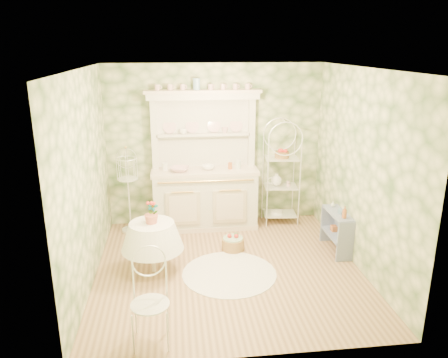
{
  "coord_description": "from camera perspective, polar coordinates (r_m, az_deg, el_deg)",
  "views": [
    {
      "loc": [
        -0.7,
        -5.38,
        2.97
      ],
      "look_at": [
        0.0,
        0.5,
        1.15
      ],
      "focal_mm": 35.0,
      "sensor_mm": 36.0,
      "label": 1
    }
  ],
  "objects": [
    {
      "name": "bottle_glass",
      "position": [
        6.84,
        14.03,
        -3.29
      ],
      "size": [
        0.07,
        0.07,
        0.09
      ],
      "primitive_type": "imported",
      "rotation": [
        0.0,
        0.0,
        -0.03
      ],
      "color": "silver",
      "rests_on": "side_shelf"
    },
    {
      "name": "potted_geranium",
      "position": [
        5.86,
        -9.27,
        -4.35
      ],
      "size": [
        0.16,
        0.13,
        0.28
      ],
      "primitive_type": "imported",
      "rotation": [
        0.0,
        0.0,
        -0.19
      ],
      "color": "#3F7238",
      "rests_on": "round_table"
    },
    {
      "name": "bottle_blue",
      "position": [
        6.6,
        14.87,
        -4.07
      ],
      "size": [
        0.06,
        0.06,
        0.11
      ],
      "primitive_type": "imported",
      "rotation": [
        0.0,
        0.0,
        -0.41
      ],
      "color": "#7FABCE",
      "rests_on": "side_shelf"
    },
    {
      "name": "floor",
      "position": [
        6.18,
        0.56,
        -11.62
      ],
      "size": [
        3.6,
        3.6,
        0.0
      ],
      "primitive_type": "plane",
      "color": "tan",
      "rests_on": "ground"
    },
    {
      "name": "bowl_white",
      "position": [
        7.19,
        -2.08,
        1.32
      ],
      "size": [
        0.26,
        0.26,
        0.07
      ],
      "primitive_type": "imported",
      "rotation": [
        0.0,
        0.0,
        0.21
      ],
      "color": "white",
      "rests_on": "kitchen_dresser"
    },
    {
      "name": "wall_left",
      "position": [
        5.72,
        -17.58,
        -0.18
      ],
      "size": [
        3.6,
        3.6,
        0.0
      ],
      "primitive_type": "plane",
      "color": "beige",
      "rests_on": "floor"
    },
    {
      "name": "floor_basket",
      "position": [
        6.65,
        1.18,
        -8.3
      ],
      "size": [
        0.44,
        0.44,
        0.24
      ],
      "primitive_type": "cylinder",
      "rotation": [
        0.0,
        0.0,
        0.23
      ],
      "color": "#A37844",
      "rests_on": "floor"
    },
    {
      "name": "bottle_amber",
      "position": [
        6.43,
        15.46,
        -4.39
      ],
      "size": [
        0.07,
        0.07,
        0.18
      ],
      "primitive_type": "imported",
      "rotation": [
        0.0,
        0.0,
        0.09
      ],
      "color": "#AE5D29",
      "rests_on": "side_shelf"
    },
    {
      "name": "birdcage_stand",
      "position": [
        7.25,
        -12.36,
        -1.62
      ],
      "size": [
        0.37,
        0.37,
        1.39
      ],
      "primitive_type": "cube",
      "rotation": [
        0.0,
        0.0,
        0.12
      ],
      "color": "white",
      "rests_on": "floor"
    },
    {
      "name": "wall_back",
      "position": [
        7.39,
        -1.19,
        4.43
      ],
      "size": [
        3.6,
        3.6,
        0.0
      ],
      "primitive_type": "plane",
      "color": "beige",
      "rests_on": "floor"
    },
    {
      "name": "cafe_chair",
      "position": [
        4.65,
        -9.66,
        -15.37
      ],
      "size": [
        0.51,
        0.51,
        0.99
      ],
      "primitive_type": "cube",
      "rotation": [
        0.0,
        0.0,
        0.15
      ],
      "color": "white",
      "rests_on": "floor"
    },
    {
      "name": "kitchen_dresser",
      "position": [
        7.15,
        -2.56,
        2.3
      ],
      "size": [
        1.87,
        0.61,
        2.29
      ],
      "primitive_type": "cube",
      "color": "silver",
      "rests_on": "floor"
    },
    {
      "name": "ceiling",
      "position": [
        5.43,
        0.64,
        14.24
      ],
      "size": [
        3.6,
        3.6,
        0.0
      ],
      "primitive_type": "plane",
      "color": "white",
      "rests_on": "floor"
    },
    {
      "name": "wall_right",
      "position": [
        6.15,
        17.48,
        1.0
      ],
      "size": [
        3.6,
        3.6,
        0.0
      ],
      "primitive_type": "plane",
      "color": "beige",
      "rests_on": "floor"
    },
    {
      "name": "bowl_floral",
      "position": [
        7.11,
        -5.79,
        1.05
      ],
      "size": [
        0.36,
        0.36,
        0.07
      ],
      "primitive_type": "imported",
      "rotation": [
        0.0,
        0.0,
        -0.22
      ],
      "color": "white",
      "rests_on": "kitchen_dresser"
    },
    {
      "name": "lace_rug",
      "position": [
        6.06,
        0.69,
        -12.21
      ],
      "size": [
        1.31,
        1.31,
        0.01
      ],
      "primitive_type": "cylinder",
      "rotation": [
        0.0,
        0.0,
        -0.02
      ],
      "color": "white",
      "rests_on": "floor"
    },
    {
      "name": "round_table",
      "position": [
        6.03,
        -9.27,
        -8.83
      ],
      "size": [
        0.81,
        0.81,
        0.71
      ],
      "primitive_type": "cylinder",
      "rotation": [
        0.0,
        0.0,
        -0.3
      ],
      "color": "white",
      "rests_on": "floor"
    },
    {
      "name": "cup_right",
      "position": [
        7.24,
        0.12,
        6.27
      ],
      "size": [
        0.12,
        0.12,
        0.1
      ],
      "primitive_type": "imported",
      "rotation": [
        0.0,
        0.0,
        -0.23
      ],
      "color": "white",
      "rests_on": "kitchen_dresser"
    },
    {
      "name": "cup_left",
      "position": [
        7.19,
        -5.37,
        6.12
      ],
      "size": [
        0.15,
        0.15,
        0.09
      ],
      "primitive_type": "imported",
      "rotation": [
        0.0,
        0.0,
        -0.38
      ],
      "color": "white",
      "rests_on": "kitchen_dresser"
    },
    {
      "name": "side_shelf",
      "position": [
        6.77,
        14.51,
        -6.68
      ],
      "size": [
        0.27,
        0.72,
        0.61
      ],
      "primitive_type": "cube",
      "rotation": [
        0.0,
        0.0,
        0.01
      ],
      "color": "#7C8AAF",
      "rests_on": "floor"
    },
    {
      "name": "wall_front",
      "position": [
        3.99,
        3.93,
        -6.93
      ],
      "size": [
        3.6,
        3.6,
        0.0
      ],
      "primitive_type": "plane",
      "color": "beige",
      "rests_on": "floor"
    },
    {
      "name": "bakers_rack",
      "position": [
        7.47,
        7.48,
        0.77
      ],
      "size": [
        0.59,
        0.45,
        1.77
      ],
      "primitive_type": "cube",
      "rotation": [
        0.0,
        0.0,
        -0.11
      ],
      "color": "white",
      "rests_on": "floor"
    }
  ]
}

